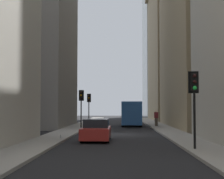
{
  "coord_description": "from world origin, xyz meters",
  "views": [
    {
      "loc": [
        -29.06,
        -0.2,
        2.15
      ],
      "look_at": [
        13.68,
        0.86,
        4.35
      ],
      "focal_mm": 56.86,
      "sensor_mm": 36.0,
      "label": 1
    }
  ],
  "objects_px": {
    "traffic_light_far_junction": "(89,102)",
    "discarded_bottle": "(61,137)",
    "traffic_light_foreground": "(194,91)",
    "traffic_light_midblock": "(81,100)",
    "sedan_red": "(96,131)",
    "pedestrian": "(156,117)",
    "delivery_truck": "(131,114)"
  },
  "relations": [
    {
      "from": "traffic_light_far_junction",
      "to": "discarded_bottle",
      "type": "bearing_deg",
      "value": -179.5
    },
    {
      "from": "traffic_light_far_junction",
      "to": "pedestrian",
      "type": "height_order",
      "value": "traffic_light_far_junction"
    },
    {
      "from": "pedestrian",
      "to": "traffic_light_far_junction",
      "type": "bearing_deg",
      "value": 51.2
    },
    {
      "from": "traffic_light_midblock",
      "to": "pedestrian",
      "type": "distance_m",
      "value": 8.87
    },
    {
      "from": "traffic_light_foreground",
      "to": "pedestrian",
      "type": "distance_m",
      "value": 21.84
    },
    {
      "from": "delivery_truck",
      "to": "sedan_red",
      "type": "height_order",
      "value": "delivery_truck"
    },
    {
      "from": "traffic_light_midblock",
      "to": "discarded_bottle",
      "type": "xyz_separation_m",
      "value": [
        -12.66,
        -0.08,
        -2.7
      ]
    },
    {
      "from": "traffic_light_foreground",
      "to": "sedan_red",
      "type": "bearing_deg",
      "value": 43.61
    },
    {
      "from": "traffic_light_midblock",
      "to": "discarded_bottle",
      "type": "distance_m",
      "value": 12.95
    },
    {
      "from": "traffic_light_foreground",
      "to": "traffic_light_far_junction",
      "type": "relative_size",
      "value": 1.0
    },
    {
      "from": "traffic_light_foreground",
      "to": "traffic_light_far_junction",
      "type": "xyz_separation_m",
      "value": [
        28.24,
        7.79,
        -0.0
      ]
    },
    {
      "from": "traffic_light_midblock",
      "to": "delivery_truck",
      "type": "bearing_deg",
      "value": -42.16
    },
    {
      "from": "delivery_truck",
      "to": "pedestrian",
      "type": "distance_m",
      "value": 3.58
    },
    {
      "from": "sedan_red",
      "to": "traffic_light_foreground",
      "type": "xyz_separation_m",
      "value": [
        -5.5,
        -5.24,
        2.29
      ]
    },
    {
      "from": "traffic_light_foreground",
      "to": "pedestrian",
      "type": "bearing_deg",
      "value": -0.73
    },
    {
      "from": "traffic_light_foreground",
      "to": "traffic_light_midblock",
      "type": "relative_size",
      "value": 1.0
    },
    {
      "from": "traffic_light_midblock",
      "to": "discarded_bottle",
      "type": "height_order",
      "value": "traffic_light_midblock"
    },
    {
      "from": "delivery_truck",
      "to": "traffic_light_midblock",
      "type": "relative_size",
      "value": 1.69
    },
    {
      "from": "sedan_red",
      "to": "pedestrian",
      "type": "bearing_deg",
      "value": -18.75
    },
    {
      "from": "traffic_light_far_junction",
      "to": "delivery_truck",
      "type": "bearing_deg",
      "value": -128.01
    },
    {
      "from": "traffic_light_foreground",
      "to": "discarded_bottle",
      "type": "distance_m",
      "value": 9.83
    },
    {
      "from": "traffic_light_far_junction",
      "to": "discarded_bottle",
      "type": "distance_m",
      "value": 22.78
    },
    {
      "from": "sedan_red",
      "to": "pedestrian",
      "type": "xyz_separation_m",
      "value": [
        16.26,
        -5.52,
        0.45
      ]
    },
    {
      "from": "traffic_light_foreground",
      "to": "pedestrian",
      "type": "xyz_separation_m",
      "value": [
        21.76,
        -0.28,
        -1.84
      ]
    },
    {
      "from": "traffic_light_midblock",
      "to": "traffic_light_far_junction",
      "type": "relative_size",
      "value": 1.0
    },
    {
      "from": "traffic_light_far_junction",
      "to": "pedestrian",
      "type": "bearing_deg",
      "value": -128.8
    },
    {
      "from": "traffic_light_foreground",
      "to": "delivery_truck",
      "type": "bearing_deg",
      "value": 5.79
    },
    {
      "from": "pedestrian",
      "to": "traffic_light_midblock",
      "type": "bearing_deg",
      "value": 113.59
    },
    {
      "from": "traffic_light_midblock",
      "to": "traffic_light_far_junction",
      "type": "height_order",
      "value": "traffic_light_far_junction"
    },
    {
      "from": "delivery_truck",
      "to": "traffic_light_midblock",
      "type": "xyz_separation_m",
      "value": [
        -5.78,
        5.23,
        1.48
      ]
    },
    {
      "from": "discarded_bottle",
      "to": "delivery_truck",
      "type": "bearing_deg",
      "value": -15.6
    },
    {
      "from": "traffic_light_midblock",
      "to": "discarded_bottle",
      "type": "relative_size",
      "value": 14.15
    }
  ]
}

